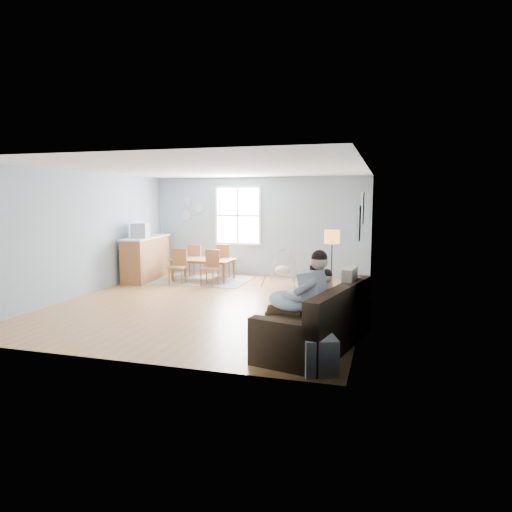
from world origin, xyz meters
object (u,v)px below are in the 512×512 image
(sofa, at_px, (320,325))
(monitor, at_px, (140,231))
(chair_se, at_px, (211,265))
(chair_ne, at_px, (225,259))
(baby_swing, at_px, (282,269))
(father, at_px, (302,298))
(counter, at_px, (146,258))
(floor_lamp, at_px, (332,243))
(chair_sw, at_px, (178,264))
(dining_table, at_px, (203,270))
(toddler, at_px, (320,292))
(storage_cube, at_px, (319,356))
(chair_nw, at_px, (196,258))

(sofa, relative_size, monitor, 5.34)
(sofa, bearing_deg, chair_se, 129.22)
(chair_ne, relative_size, baby_swing, 1.01)
(father, distance_m, monitor, 6.53)
(sofa, height_order, monitor, monitor)
(counter, relative_size, monitor, 4.61)
(sofa, bearing_deg, floor_lamp, 93.60)
(floor_lamp, distance_m, chair_sw, 4.20)
(father, bearing_deg, dining_table, 125.83)
(toddler, height_order, chair_sw, toddler)
(storage_cube, bearing_deg, dining_table, 124.68)
(toddler, bearing_deg, counter, 141.60)
(monitor, bearing_deg, sofa, -37.44)
(storage_cube, height_order, dining_table, dining_table)
(sofa, relative_size, floor_lamp, 1.61)
(father, relative_size, monitor, 3.20)
(sofa, height_order, dining_table, sofa)
(sofa, relative_size, counter, 1.16)
(chair_se, bearing_deg, dining_table, 128.27)
(dining_table, bearing_deg, counter, -169.75)
(chair_nw, height_order, baby_swing, baby_swing)
(chair_se, distance_m, chair_ne, 1.16)
(chair_sw, bearing_deg, sofa, -43.93)
(chair_nw, bearing_deg, counter, -142.78)
(toddler, bearing_deg, sofa, -81.01)
(baby_swing, bearing_deg, toddler, -70.09)
(toddler, height_order, counter, counter)
(floor_lamp, xyz_separation_m, chair_nw, (-3.98, 2.38, -0.75))
(dining_table, distance_m, monitor, 1.88)
(dining_table, distance_m, chair_ne, 0.75)
(chair_se, bearing_deg, storage_cube, -55.75)
(sofa, xyz_separation_m, chair_sw, (-4.12, 3.97, 0.17))
(chair_se, bearing_deg, baby_swing, 14.46)
(chair_sw, distance_m, monitor, 1.32)
(storage_cube, height_order, baby_swing, baby_swing)
(father, relative_size, dining_table, 0.91)
(monitor, bearing_deg, father, -40.54)
(chair_nw, height_order, chair_ne, chair_ne)
(toddler, bearing_deg, chair_se, 130.53)
(chair_se, bearing_deg, chair_ne, 92.67)
(storage_cube, xyz_separation_m, chair_ne, (-3.45, 6.15, 0.29))
(father, height_order, storage_cube, father)
(storage_cube, relative_size, chair_nw, 0.58)
(chair_nw, bearing_deg, chair_se, -51.92)
(dining_table, bearing_deg, monitor, -155.60)
(sofa, xyz_separation_m, floor_lamp, (-0.17, 2.75, 0.92))
(sofa, height_order, chair_sw, sofa)
(floor_lamp, relative_size, baby_swing, 1.68)
(chair_ne, bearing_deg, dining_table, -123.64)
(floor_lamp, distance_m, chair_nw, 4.70)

